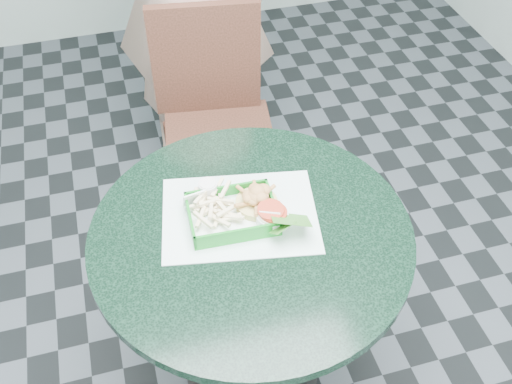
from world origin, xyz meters
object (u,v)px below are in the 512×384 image
object	(u,v)px
crab_sandwich	(256,202)
food_basket	(233,221)
cafe_table	(251,274)
sauce_ramekin	(207,192)
dining_chair	(214,110)

from	to	relation	value
crab_sandwich	food_basket	bearing A→B (deg)	-163.54
food_basket	cafe_table	bearing A→B (deg)	-52.66
food_basket	sauce_ramekin	world-z (taller)	sauce_ramekin
dining_chair	crab_sandwich	size ratio (longest dim) A/B	8.05
crab_sandwich	sauce_ramekin	bearing A→B (deg)	148.85
dining_chair	food_basket	size ratio (longest dim) A/B	3.97
cafe_table	crab_sandwich	distance (m)	0.23
dining_chair	sauce_ramekin	xyz separation A→B (m)	(-0.17, -0.70, 0.27)
cafe_table	crab_sandwich	size ratio (longest dim) A/B	7.54
dining_chair	food_basket	world-z (taller)	dining_chair
cafe_table	crab_sandwich	xyz separation A→B (m)	(0.03, 0.07, 0.22)
cafe_table	sauce_ramekin	xyz separation A→B (m)	(-0.09, 0.14, 0.22)
food_basket	sauce_ramekin	xyz separation A→B (m)	(-0.05, 0.09, 0.03)
crab_sandwich	sauce_ramekin	distance (m)	0.14
cafe_table	crab_sandwich	bearing A→B (deg)	64.59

